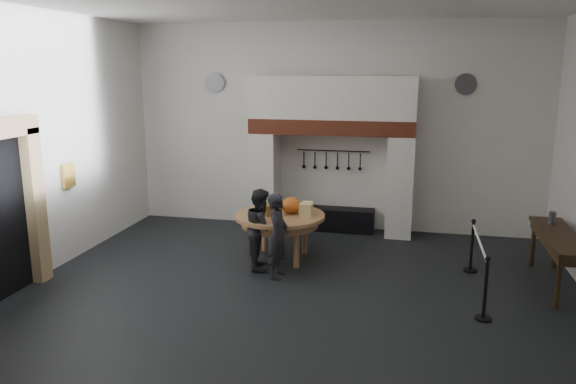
% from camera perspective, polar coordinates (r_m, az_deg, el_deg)
% --- Properties ---
extents(floor, '(9.00, 8.00, 0.02)m').
position_cam_1_polar(floor, '(9.09, 0.91, -10.41)').
color(floor, black).
rests_on(floor, ground).
extents(wall_back, '(9.00, 0.02, 4.50)m').
position_cam_1_polar(wall_back, '(12.38, 4.69, 6.55)').
color(wall_back, silver).
rests_on(wall_back, floor).
extents(wall_front, '(9.00, 0.02, 4.50)m').
position_cam_1_polar(wall_front, '(4.70, -8.84, -3.75)').
color(wall_front, silver).
rests_on(wall_front, floor).
extents(wall_left, '(0.02, 8.00, 4.50)m').
position_cam_1_polar(wall_left, '(10.34, -24.35, 4.25)').
color(wall_left, silver).
rests_on(wall_left, floor).
extents(chimney_pier_left, '(0.55, 0.70, 2.15)m').
position_cam_1_polar(chimney_pier_left, '(12.51, -2.33, 1.19)').
color(chimney_pier_left, silver).
rests_on(chimney_pier_left, floor).
extents(chimney_pier_right, '(0.55, 0.70, 2.15)m').
position_cam_1_polar(chimney_pier_right, '(12.11, 11.30, 0.57)').
color(chimney_pier_right, silver).
rests_on(chimney_pier_right, floor).
extents(hearth_brick_band, '(3.50, 0.72, 0.32)m').
position_cam_1_polar(hearth_brick_band, '(12.03, 4.47, 6.66)').
color(hearth_brick_band, '#9E442B').
rests_on(hearth_brick_band, chimney_pier_left).
extents(chimney_hood, '(3.50, 0.70, 0.90)m').
position_cam_1_polar(chimney_hood, '(11.98, 4.52, 9.56)').
color(chimney_hood, silver).
rests_on(chimney_hood, hearth_brick_band).
extents(iron_range, '(1.90, 0.45, 0.50)m').
position_cam_1_polar(iron_range, '(12.48, 4.35, -2.75)').
color(iron_range, black).
rests_on(iron_range, floor).
extents(utensil_rail, '(1.60, 0.02, 0.02)m').
position_cam_1_polar(utensil_rail, '(12.36, 4.60, 4.20)').
color(utensil_rail, black).
rests_on(utensil_rail, wall_back).
extents(door_recess, '(0.04, 1.10, 2.50)m').
position_cam_1_polar(door_recess, '(9.74, -27.14, -2.51)').
color(door_recess, black).
rests_on(door_recess, floor).
extents(door_jamb_far, '(0.22, 0.30, 2.60)m').
position_cam_1_polar(door_jamb_far, '(10.20, -24.31, -1.30)').
color(door_jamb_far, tan).
rests_on(door_jamb_far, floor).
extents(wall_plaque, '(0.05, 0.34, 0.44)m').
position_cam_1_polar(wall_plaque, '(11.05, -21.39, 1.56)').
color(wall_plaque, gold).
rests_on(wall_plaque, wall_left).
extents(work_table, '(2.02, 2.02, 0.07)m').
position_cam_1_polar(work_table, '(10.45, -0.84, -2.44)').
color(work_table, '#B17C53').
rests_on(work_table, floor).
extents(pumpkin, '(0.36, 0.36, 0.31)m').
position_cam_1_polar(pumpkin, '(10.45, 0.36, -1.36)').
color(pumpkin, '#C9531C').
rests_on(pumpkin, work_table).
extents(cheese_block_big, '(0.22, 0.22, 0.24)m').
position_cam_1_polar(cheese_block_big, '(10.26, 1.82, -1.83)').
color(cheese_block_big, '#E0C686').
rests_on(cheese_block_big, work_table).
extents(cheese_block_small, '(0.18, 0.18, 0.20)m').
position_cam_1_polar(cheese_block_small, '(10.55, 2.01, -1.53)').
color(cheese_block_small, '#FDE997').
rests_on(cheese_block_small, work_table).
extents(wicker_basket, '(0.38, 0.38, 0.22)m').
position_cam_1_polar(wicker_basket, '(10.30, -1.84, -1.83)').
color(wicker_basket, olive).
rests_on(wicker_basket, work_table).
extents(bread_loaf, '(0.31, 0.18, 0.13)m').
position_cam_1_polar(bread_loaf, '(10.77, -0.93, -1.42)').
color(bread_loaf, '#A6833B').
rests_on(bread_loaf, work_table).
extents(visitor_near, '(0.37, 0.55, 1.48)m').
position_cam_1_polar(visitor_near, '(9.59, -1.04, -4.47)').
color(visitor_near, black).
rests_on(visitor_near, floor).
extents(visitor_far, '(0.72, 0.83, 1.45)m').
position_cam_1_polar(visitor_far, '(10.06, -2.72, -3.74)').
color(visitor_far, '#212227').
rests_on(visitor_far, floor).
extents(side_table, '(0.55, 2.20, 0.06)m').
position_cam_1_polar(side_table, '(10.15, 25.90, -4.03)').
color(side_table, '#332312').
rests_on(side_table, floor).
extents(pewter_jug, '(0.12, 0.12, 0.22)m').
position_cam_1_polar(pewter_jug, '(10.68, 25.26, -2.40)').
color(pewter_jug, '#55555A').
rests_on(pewter_jug, side_table).
extents(pewter_plate_back_left, '(0.44, 0.03, 0.44)m').
position_cam_1_polar(pewter_plate_back_left, '(12.92, -7.42, 10.97)').
color(pewter_plate_back_left, '#4C4C51').
rests_on(pewter_plate_back_left, wall_back).
extents(pewter_plate_back_right, '(0.44, 0.03, 0.44)m').
position_cam_1_polar(pewter_plate_back_right, '(12.20, 17.62, 10.39)').
color(pewter_plate_back_right, '#4C4C51').
rests_on(pewter_plate_back_right, wall_back).
extents(barrier_post_near, '(0.05, 0.05, 0.90)m').
position_cam_1_polar(barrier_post_near, '(8.57, 19.42, -9.39)').
color(barrier_post_near, black).
rests_on(barrier_post_near, floor).
extents(barrier_post_far, '(0.05, 0.05, 0.90)m').
position_cam_1_polar(barrier_post_far, '(10.45, 18.17, -5.32)').
color(barrier_post_far, black).
rests_on(barrier_post_far, floor).
extents(barrier_rope, '(0.04, 2.00, 0.04)m').
position_cam_1_polar(barrier_rope, '(9.38, 18.91, -4.86)').
color(barrier_rope, white).
rests_on(barrier_rope, barrier_post_near).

